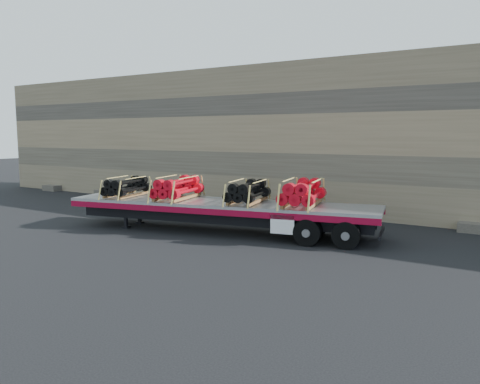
% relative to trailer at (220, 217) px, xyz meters
% --- Properties ---
extents(ground, '(120.00, 120.00, 0.00)m').
position_rel_trailer_xyz_m(ground, '(1.19, 0.34, -0.59)').
color(ground, black).
rests_on(ground, ground).
extents(rock_wall, '(44.00, 3.00, 7.00)m').
position_rel_trailer_xyz_m(rock_wall, '(1.19, 6.84, 2.91)').
color(rock_wall, '#7A6B54').
rests_on(rock_wall, ground).
extents(trailer, '(12.00, 4.64, 1.18)m').
position_rel_trailer_xyz_m(trailer, '(0.00, 0.00, 0.00)').
color(trailer, '#ADAFB4').
rests_on(trailer, ground).
extents(bundle_front, '(1.46, 2.27, 0.75)m').
position_rel_trailer_xyz_m(bundle_front, '(-3.97, -0.83, 0.96)').
color(bundle_front, black).
rests_on(bundle_front, trailer).
extents(bundle_midfront, '(1.63, 2.54, 0.83)m').
position_rel_trailer_xyz_m(bundle_midfront, '(-1.72, -0.36, 1.01)').
color(bundle_midfront, red).
rests_on(bundle_midfront, trailer).
extents(bundle_midrear, '(1.53, 2.39, 0.78)m').
position_rel_trailer_xyz_m(bundle_midrear, '(1.09, 0.23, 0.98)').
color(bundle_midrear, black).
rests_on(bundle_midrear, trailer).
extents(bundle_rear, '(1.72, 2.68, 0.88)m').
position_rel_trailer_xyz_m(bundle_rear, '(3.08, 0.65, 1.03)').
color(bundle_rear, red).
rests_on(bundle_rear, trailer).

